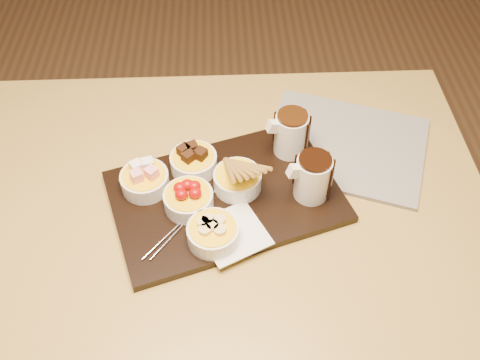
{
  "coord_description": "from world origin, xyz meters",
  "views": [
    {
      "loc": [
        0.05,
        -0.72,
        1.62
      ],
      "look_at": [
        0.07,
        -0.02,
        0.81
      ],
      "focal_mm": 40.0,
      "sensor_mm": 36.0,
      "label": 1
    }
  ],
  "objects_px": {
    "serving_board": "(226,196)",
    "pitcher_milk_chocolate": "(291,134)",
    "dining_table": "(207,222)",
    "newspaper": "(344,145)",
    "bowl_strawberries": "(189,200)",
    "pitcher_dark_chocolate": "(313,178)"
  },
  "relations": [
    {
      "from": "pitcher_dark_chocolate",
      "to": "serving_board",
      "type": "bearing_deg",
      "value": 160.02
    },
    {
      "from": "bowl_strawberries",
      "to": "pitcher_milk_chocolate",
      "type": "distance_m",
      "value": 0.27
    },
    {
      "from": "pitcher_milk_chocolate",
      "to": "newspaper",
      "type": "height_order",
      "value": "pitcher_milk_chocolate"
    },
    {
      "from": "pitcher_dark_chocolate",
      "to": "pitcher_milk_chocolate",
      "type": "bearing_deg",
      "value": 85.6
    },
    {
      "from": "dining_table",
      "to": "bowl_strawberries",
      "type": "relative_size",
      "value": 12.0
    },
    {
      "from": "bowl_strawberries",
      "to": "pitcher_milk_chocolate",
      "type": "bearing_deg",
      "value": 34.34
    },
    {
      "from": "dining_table",
      "to": "pitcher_milk_chocolate",
      "type": "bearing_deg",
      "value": 29.11
    },
    {
      "from": "pitcher_dark_chocolate",
      "to": "pitcher_milk_chocolate",
      "type": "xyz_separation_m",
      "value": [
        -0.03,
        0.13,
        0.0
      ]
    },
    {
      "from": "pitcher_dark_chocolate",
      "to": "pitcher_milk_chocolate",
      "type": "distance_m",
      "value": 0.13
    },
    {
      "from": "pitcher_milk_chocolate",
      "to": "pitcher_dark_chocolate",
      "type": "bearing_deg",
      "value": -94.4
    },
    {
      "from": "serving_board",
      "to": "newspaper",
      "type": "xyz_separation_m",
      "value": [
        0.27,
        0.14,
        -0.0
      ]
    },
    {
      "from": "newspaper",
      "to": "dining_table",
      "type": "bearing_deg",
      "value": -137.47
    },
    {
      "from": "bowl_strawberries",
      "to": "pitcher_dark_chocolate",
      "type": "bearing_deg",
      "value": 5.29
    },
    {
      "from": "serving_board",
      "to": "pitcher_milk_chocolate",
      "type": "relative_size",
      "value": 4.69
    },
    {
      "from": "serving_board",
      "to": "pitcher_milk_chocolate",
      "type": "bearing_deg",
      "value": 21.8
    },
    {
      "from": "dining_table",
      "to": "newspaper",
      "type": "bearing_deg",
      "value": 22.05
    },
    {
      "from": "serving_board",
      "to": "pitcher_dark_chocolate",
      "type": "bearing_deg",
      "value": -19.98
    },
    {
      "from": "dining_table",
      "to": "pitcher_milk_chocolate",
      "type": "relative_size",
      "value": 12.23
    },
    {
      "from": "serving_board",
      "to": "pitcher_milk_chocolate",
      "type": "distance_m",
      "value": 0.2
    },
    {
      "from": "pitcher_dark_chocolate",
      "to": "newspaper",
      "type": "relative_size",
      "value": 0.28
    },
    {
      "from": "pitcher_dark_chocolate",
      "to": "bowl_strawberries",
      "type": "bearing_deg",
      "value": 167.35
    },
    {
      "from": "serving_board",
      "to": "bowl_strawberries",
      "type": "height_order",
      "value": "bowl_strawberries"
    }
  ]
}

